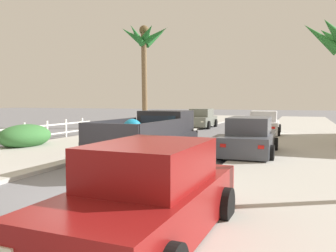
{
  "coord_description": "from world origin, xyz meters",
  "views": [
    {
      "loc": [
        4.78,
        -6.93,
        2.17
      ],
      "look_at": [
        -0.02,
        5.68,
        1.2
      ],
      "focal_mm": 37.44,
      "sensor_mm": 36.0,
      "label": 1
    }
  ],
  "objects_px": {
    "car_right_mid": "(249,138)",
    "pickup_truck": "(151,141)",
    "hedge_bush": "(25,136)",
    "car_right_near": "(264,124)",
    "car_left_near": "(201,119)",
    "palm_tree_left_fore": "(145,46)",
    "car_left_mid": "(148,196)"
  },
  "relations": [
    {
      "from": "car_right_mid",
      "to": "palm_tree_left_fore",
      "type": "relative_size",
      "value": 0.52
    },
    {
      "from": "hedge_bush",
      "to": "pickup_truck",
      "type": "bearing_deg",
      "value": -12.71
    },
    {
      "from": "car_right_near",
      "to": "hedge_bush",
      "type": "bearing_deg",
      "value": -133.69
    },
    {
      "from": "car_right_mid",
      "to": "hedge_bush",
      "type": "distance_m",
      "value": 10.03
    },
    {
      "from": "car_right_near",
      "to": "car_right_mid",
      "type": "height_order",
      "value": "same"
    },
    {
      "from": "car_left_near",
      "to": "car_right_near",
      "type": "xyz_separation_m",
      "value": [
        5.39,
        -4.77,
        0.0
      ]
    },
    {
      "from": "car_right_near",
      "to": "car_left_mid",
      "type": "height_order",
      "value": "same"
    },
    {
      "from": "pickup_truck",
      "to": "car_left_near",
      "type": "bearing_deg",
      "value": 99.43
    },
    {
      "from": "car_left_mid",
      "to": "car_right_mid",
      "type": "height_order",
      "value": "same"
    },
    {
      "from": "car_left_near",
      "to": "palm_tree_left_fore",
      "type": "bearing_deg",
      "value": -160.97
    },
    {
      "from": "car_right_near",
      "to": "hedge_bush",
      "type": "height_order",
      "value": "car_right_near"
    },
    {
      "from": "car_left_mid",
      "to": "car_right_mid",
      "type": "xyz_separation_m",
      "value": [
        0.28,
        9.08,
        0.0
      ]
    },
    {
      "from": "car_left_mid",
      "to": "hedge_bush",
      "type": "bearing_deg",
      "value": 141.14
    },
    {
      "from": "car_right_mid",
      "to": "car_left_mid",
      "type": "bearing_deg",
      "value": -91.78
    },
    {
      "from": "pickup_truck",
      "to": "car_left_near",
      "type": "relative_size",
      "value": 1.23
    },
    {
      "from": "car_right_mid",
      "to": "pickup_truck",
      "type": "bearing_deg",
      "value": -135.97
    },
    {
      "from": "car_right_near",
      "to": "car_left_mid",
      "type": "relative_size",
      "value": 1.0
    },
    {
      "from": "car_left_near",
      "to": "hedge_bush",
      "type": "height_order",
      "value": "car_left_near"
    },
    {
      "from": "car_right_near",
      "to": "palm_tree_left_fore",
      "type": "relative_size",
      "value": 0.53
    },
    {
      "from": "car_right_near",
      "to": "car_left_mid",
      "type": "bearing_deg",
      "value": -89.93
    },
    {
      "from": "car_right_mid",
      "to": "hedge_bush",
      "type": "xyz_separation_m",
      "value": [
        -9.95,
        -1.29,
        -0.16
      ]
    },
    {
      "from": "pickup_truck",
      "to": "car_left_near",
      "type": "distance_m",
      "value": 16.66
    },
    {
      "from": "car_left_near",
      "to": "hedge_bush",
      "type": "xyz_separation_m",
      "value": [
        -4.25,
        -14.86,
        -0.16
      ]
    },
    {
      "from": "palm_tree_left_fore",
      "to": "hedge_bush",
      "type": "distance_m",
      "value": 14.68
    },
    {
      "from": "car_left_near",
      "to": "palm_tree_left_fore",
      "type": "xyz_separation_m",
      "value": [
        -4.32,
        -1.49,
        5.88
      ]
    },
    {
      "from": "car_left_mid",
      "to": "car_right_mid",
      "type": "bearing_deg",
      "value": 88.22
    },
    {
      "from": "palm_tree_left_fore",
      "to": "car_left_near",
      "type": "bearing_deg",
      "value": 19.03
    },
    {
      "from": "pickup_truck",
      "to": "car_left_mid",
      "type": "xyz_separation_m",
      "value": [
        2.68,
        -6.21,
        -0.07
      ]
    },
    {
      "from": "car_left_near",
      "to": "car_right_near",
      "type": "bearing_deg",
      "value": -41.5
    },
    {
      "from": "car_left_near",
      "to": "car_right_mid",
      "type": "relative_size",
      "value": 1.0
    },
    {
      "from": "pickup_truck",
      "to": "hedge_bush",
      "type": "xyz_separation_m",
      "value": [
        -6.98,
        1.57,
        -0.23
      ]
    },
    {
      "from": "palm_tree_left_fore",
      "to": "pickup_truck",
      "type": "bearing_deg",
      "value": -64.75
    }
  ]
}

